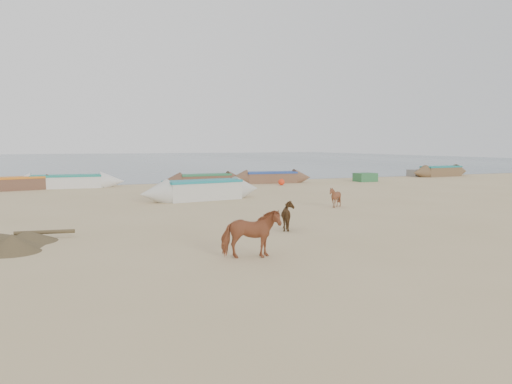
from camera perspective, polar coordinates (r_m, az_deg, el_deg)
ground at (r=15.66m, az=5.62°, el=-4.95°), size 140.00×140.00×0.00m
sea at (r=95.90m, az=-18.12°, el=3.54°), size 160.00×160.00×0.00m
cow_adult at (r=12.41m, az=-0.60°, el=-4.80°), size 1.57×0.99×1.23m
calf_front at (r=22.57m, az=9.03°, el=-0.59°), size 0.93×0.85×0.93m
calf_right at (r=16.51m, az=3.91°, el=-2.75°), size 0.85×0.97×0.93m
near_canoe at (r=25.47m, az=-6.11°, el=0.23°), size 6.71×2.41×1.01m
waterline_canoes at (r=34.16m, az=-13.69°, el=1.29°), size 53.88×3.47×0.91m
beach_clutter at (r=35.12m, az=-3.16°, el=1.36°), size 45.30×4.72×0.64m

